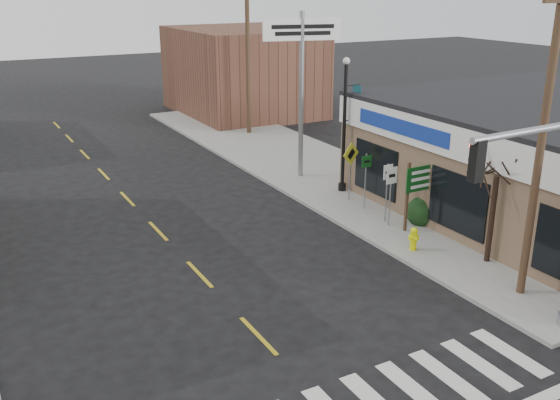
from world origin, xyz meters
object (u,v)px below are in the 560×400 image
guide_sign (421,184)px  bare_tree (499,160)px  dance_center_sign (302,55)px  utility_pole_near (541,144)px  fire_hydrant (414,238)px  lamp_post (346,115)px  utility_pole_far (248,49)px

guide_sign → bare_tree: 3.62m
dance_center_sign → utility_pole_near: bearing=-77.4°
bare_tree → fire_hydrant: bearing=129.9°
guide_sign → fire_hydrant: guide_sign is taller
guide_sign → bare_tree: size_ratio=0.59×
fire_hydrant → dance_center_sign: dance_center_sign is taller
guide_sign → lamp_post: lamp_post is taller
bare_tree → utility_pole_far: 19.67m
fire_hydrant → utility_pole_far: bearing=81.4°
dance_center_sign → utility_pole_near: 12.79m
lamp_post → utility_pole_near: size_ratio=0.65×
utility_pole_near → utility_pole_far: utility_pole_far is taller
fire_hydrant → utility_pole_far: (2.68, 17.79, 4.38)m
lamp_post → utility_pole_near: (-0.76, -10.06, 1.13)m
lamp_post → bare_tree: 8.07m
dance_center_sign → guide_sign: bearing=-72.8°
dance_center_sign → utility_pole_near: (-0.23, -12.75, -1.05)m
guide_sign → dance_center_sign: dance_center_sign is taller
dance_center_sign → bare_tree: 10.97m
fire_hydrant → utility_pole_far: 18.51m
bare_tree → utility_pole_far: utility_pole_far is taller
bare_tree → guide_sign: bearing=91.0°
dance_center_sign → utility_pole_far: size_ratio=0.77×
lamp_post → utility_pole_near: 10.15m
utility_pole_near → utility_pole_far: (1.94, 21.56, 0.47)m
bare_tree → lamp_post: bearing=89.9°
dance_center_sign → bare_tree: dance_center_sign is taller
fire_hydrant → dance_center_sign: size_ratio=0.11×
fire_hydrant → lamp_post: 7.04m
dance_center_sign → fire_hydrant: bearing=-82.5°
guide_sign → utility_pole_near: utility_pole_near is taller
fire_hydrant → bare_tree: bare_tree is taller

